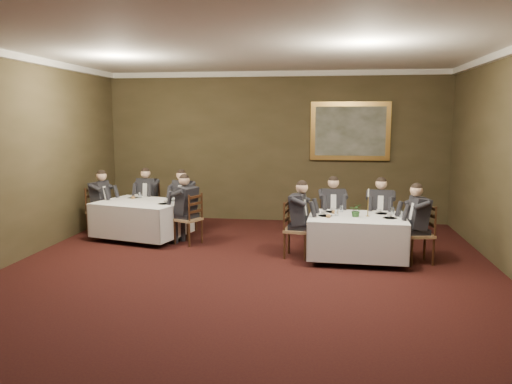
% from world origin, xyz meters
% --- Properties ---
extents(ground, '(10.00, 10.00, 0.00)m').
position_xyz_m(ground, '(0.00, 0.00, 0.00)').
color(ground, black).
rests_on(ground, ground).
extents(ceiling, '(8.00, 10.00, 0.10)m').
position_xyz_m(ceiling, '(0.00, 0.00, 3.50)').
color(ceiling, silver).
rests_on(ceiling, back_wall).
extents(back_wall, '(8.00, 0.10, 3.50)m').
position_xyz_m(back_wall, '(0.00, 5.00, 1.75)').
color(back_wall, '#38321C').
rests_on(back_wall, ground).
extents(front_wall, '(8.00, 0.10, 3.50)m').
position_xyz_m(front_wall, '(0.00, -5.00, 1.75)').
color(front_wall, '#38321C').
rests_on(front_wall, ground).
extents(crown_molding, '(8.00, 10.00, 0.12)m').
position_xyz_m(crown_molding, '(0.00, 0.00, 3.44)').
color(crown_molding, white).
rests_on(crown_molding, back_wall).
extents(table_main, '(1.69, 1.32, 0.67)m').
position_xyz_m(table_main, '(1.73, 1.77, 0.45)').
color(table_main, black).
rests_on(table_main, ground).
extents(table_second, '(1.99, 1.70, 0.67)m').
position_xyz_m(table_second, '(-2.47, 2.74, 0.45)').
color(table_second, black).
rests_on(table_second, ground).
extents(chair_main_backleft, '(0.48, 0.46, 1.00)m').
position_xyz_m(chair_main_backleft, '(1.32, 2.63, 0.28)').
color(chair_main_backleft, olive).
rests_on(chair_main_backleft, ground).
extents(diner_main_backleft, '(0.45, 0.52, 1.35)m').
position_xyz_m(diner_main_backleft, '(1.33, 2.61, 0.51)').
color(diner_main_backleft, black).
rests_on(diner_main_backleft, chair_main_backleft).
extents(chair_main_backright, '(0.49, 0.47, 1.00)m').
position_xyz_m(chair_main_backright, '(2.21, 2.59, 0.28)').
color(chair_main_backright, olive).
rests_on(chair_main_backright, ground).
extents(diner_main_backright, '(0.45, 0.52, 1.35)m').
position_xyz_m(diner_main_backright, '(2.21, 2.58, 0.51)').
color(diner_main_backright, black).
rests_on(diner_main_backright, chair_main_backright).
extents(chair_main_endleft, '(0.47, 0.49, 1.00)m').
position_xyz_m(chair_main_endleft, '(0.69, 1.81, 0.28)').
color(chair_main_endleft, olive).
rests_on(chair_main_endleft, ground).
extents(diner_main_endleft, '(0.53, 0.46, 1.35)m').
position_xyz_m(diner_main_endleft, '(0.70, 1.81, 0.51)').
color(diner_main_endleft, black).
rests_on(diner_main_endleft, chair_main_endleft).
extents(chair_main_endright, '(0.49, 0.51, 1.00)m').
position_xyz_m(chair_main_endright, '(2.77, 1.73, 0.28)').
color(chair_main_endright, olive).
rests_on(chair_main_endright, ground).
extents(diner_main_endright, '(0.54, 0.48, 1.35)m').
position_xyz_m(diner_main_endright, '(2.76, 1.72, 0.51)').
color(diner_main_endright, black).
rests_on(diner_main_endright, chair_main_endright).
extents(chair_sec_backleft, '(0.47, 0.45, 1.00)m').
position_xyz_m(chair_sec_backleft, '(-2.69, 3.71, 0.28)').
color(chair_sec_backleft, olive).
rests_on(chair_sec_backleft, ground).
extents(diner_sec_backleft, '(0.44, 0.51, 1.35)m').
position_xyz_m(diner_sec_backleft, '(-2.69, 3.70, 0.51)').
color(diner_sec_backleft, black).
rests_on(diner_sec_backleft, chair_sec_backleft).
extents(chair_sec_backright, '(0.53, 0.52, 1.00)m').
position_xyz_m(chair_sec_backright, '(-1.80, 3.47, 0.28)').
color(chair_sec_backright, olive).
rests_on(chair_sec_backright, ground).
extents(diner_sec_backright, '(0.51, 0.56, 1.35)m').
position_xyz_m(diner_sec_backright, '(-1.80, 3.46, 0.51)').
color(diner_sec_backright, black).
rests_on(diner_sec_backright, chair_sec_backright).
extents(chair_sec_endright, '(0.56, 0.57, 1.00)m').
position_xyz_m(chair_sec_endright, '(-1.43, 2.46, 0.28)').
color(chair_sec_endright, olive).
rests_on(chair_sec_endright, ground).
extents(diner_sec_endright, '(0.60, 0.56, 1.35)m').
position_xyz_m(diner_sec_endright, '(-1.44, 2.47, 0.51)').
color(diner_sec_endright, black).
rests_on(diner_sec_endright, chair_sec_endright).
extents(chair_sec_endleft, '(0.48, 0.49, 1.00)m').
position_xyz_m(chair_sec_endleft, '(-3.51, 3.02, 0.28)').
color(chair_sec_endleft, olive).
rests_on(chair_sec_endleft, ground).
extents(diner_sec_endleft, '(0.53, 0.46, 1.35)m').
position_xyz_m(diner_sec_endleft, '(-3.50, 3.02, 0.51)').
color(diner_sec_endleft, black).
rests_on(diner_sec_endleft, chair_sec_endleft).
extents(centerpiece, '(0.26, 0.24, 0.24)m').
position_xyz_m(centerpiece, '(1.71, 1.72, 0.89)').
color(centerpiece, '#2D5926').
rests_on(centerpiece, table_main).
extents(candlestick, '(0.07, 0.07, 0.49)m').
position_xyz_m(candlestick, '(1.91, 1.80, 0.94)').
color(candlestick, '#B38B36').
rests_on(candlestick, table_main).
extents(place_setting_table_main, '(0.33, 0.31, 0.14)m').
position_xyz_m(place_setting_table_main, '(1.36, 2.15, 0.80)').
color(place_setting_table_main, white).
rests_on(place_setting_table_main, table_main).
extents(place_setting_table_second, '(0.33, 0.31, 0.14)m').
position_xyz_m(place_setting_table_second, '(-2.77, 3.23, 0.80)').
color(place_setting_table_second, white).
rests_on(place_setting_table_second, table_second).
extents(painting, '(1.81, 0.09, 1.34)m').
position_xyz_m(painting, '(1.73, 4.94, 2.13)').
color(painting, tan).
rests_on(painting, back_wall).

